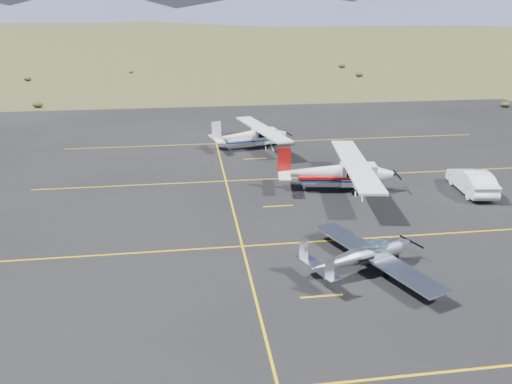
# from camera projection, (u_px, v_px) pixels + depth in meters

# --- Properties ---
(ground) EXTENTS (1600.00, 1600.00, 0.00)m
(ground) POSITION_uv_depth(u_px,v_px,m) (360.00, 256.00, 26.30)
(ground) COLOR #383D1C
(ground) RESTS_ON ground
(apron) EXTENTS (72.00, 72.00, 0.02)m
(apron) POSITION_uv_depth(u_px,v_px,m) (324.00, 207.00, 32.79)
(apron) COLOR black
(apron) RESTS_ON ground
(aircraft_low_wing) EXTENTS (6.23, 8.38, 1.85)m
(aircraft_low_wing) POSITION_uv_depth(u_px,v_px,m) (365.00, 255.00, 24.56)
(aircraft_low_wing) COLOR silver
(aircraft_low_wing) RESTS_ON apron
(aircraft_cessna) EXTENTS (7.50, 12.39, 3.12)m
(aircraft_cessna) POSITION_uv_depth(u_px,v_px,m) (337.00, 172.00, 35.27)
(aircraft_cessna) COLOR white
(aircraft_cessna) RESTS_ON apron
(aircraft_plain) EXTENTS (6.93, 10.84, 2.74)m
(aircraft_plain) POSITION_uv_depth(u_px,v_px,m) (251.00, 135.00, 45.95)
(aircraft_plain) COLOR white
(aircraft_plain) RESTS_ON apron
(sedan) EXTENTS (2.39, 5.28, 1.68)m
(sedan) POSITION_uv_depth(u_px,v_px,m) (472.00, 181.00, 35.08)
(sedan) COLOR white
(sedan) RESTS_ON apron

